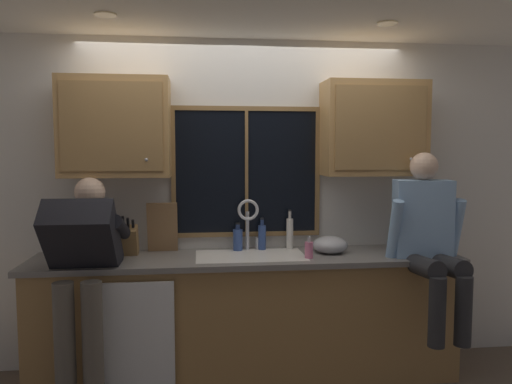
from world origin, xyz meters
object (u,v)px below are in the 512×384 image
person_sitting_on_counter (428,234)px  knife_block (129,241)px  cutting_board (162,227)px  person_standing (83,266)px  bottle_amber_small (238,239)px  soap_dispenser (309,250)px  bottle_green_glass (290,233)px  mixing_bowl (330,245)px  bottle_tall_clear (262,237)px

person_sitting_on_counter → knife_block: (-2.13, 0.39, -0.08)m
cutting_board → knife_block: bearing=-158.4°
person_standing → cutting_board: 0.71m
cutting_board → bottle_amber_small: (0.57, -0.01, -0.10)m
soap_dispenser → person_sitting_on_counter: bearing=-9.5°
cutting_board → bottle_green_glass: bearing=0.1°
mixing_bowl → bottle_tall_clear: (-0.50, 0.17, 0.04)m
knife_block → cutting_board: cutting_board is taller
soap_dispenser → bottle_green_glass: bottle_green_glass is taller
cutting_board → bottle_green_glass: (0.99, 0.00, -0.06)m
knife_block → mixing_bowl: 1.50m
bottle_amber_small → person_standing: bearing=-155.2°
soap_dispenser → bottle_green_glass: bearing=102.6°
mixing_bowl → bottle_tall_clear: bearing=160.9°
person_standing → bottle_green_glass: person_standing is taller
knife_block → bottle_amber_small: size_ratio=1.48×
person_standing → cutting_board: person_standing is taller
soap_dispenser → mixing_bowl: bearing=39.8°
bottle_tall_clear → person_standing: bearing=-158.2°
person_sitting_on_counter → soap_dispenser: size_ratio=7.73×
soap_dispenser → bottle_amber_small: 0.59m
person_standing → soap_dispenser: (1.54, 0.16, 0.04)m
bottle_green_glass → bottle_amber_small: size_ratio=1.43×
person_sitting_on_counter → soap_dispenser: bearing=170.5°
cutting_board → bottle_tall_clear: (0.77, -0.00, -0.09)m
person_sitting_on_counter → cutting_board: bearing=165.8°
mixing_bowl → cutting_board: bearing=172.2°
cutting_board → mixing_bowl: cutting_board is taller
cutting_board → soap_dispenser: cutting_board is taller
knife_block → bottle_amber_small: 0.81m
person_sitting_on_counter → bottle_amber_small: size_ratio=5.82×
knife_block → bottle_green_glass: size_ratio=1.04×
bottle_tall_clear → cutting_board: bearing=180.0°
person_standing → knife_block: size_ratio=4.69×
person_standing → mixing_bowl: size_ratio=5.72×
bottle_tall_clear → bottle_amber_small: bearing=-176.4°
person_sitting_on_counter → cutting_board: person_sitting_on_counter is taller
bottle_green_glass → bottle_tall_clear: size_ratio=1.25×
bottle_green_glass → bottle_tall_clear: bearing=-179.4°
knife_block → mixing_bowl: (1.50, -0.08, -0.05)m
knife_block → soap_dispenser: bearing=-10.8°
soap_dispenser → cutting_board: bearing=162.2°
person_standing → soap_dispenser: size_ratio=9.26×
person_sitting_on_counter → bottle_green_glass: (-0.91, 0.48, -0.06)m
cutting_board → soap_dispenser: 1.12m
person_standing → bottle_tall_clear: size_ratio=6.06×
person_standing → person_sitting_on_counter: bearing=0.5°
bottle_green_glass → mixing_bowl: bearing=-32.1°
bottle_tall_clear → mixing_bowl: bearing=-19.1°
person_standing → person_sitting_on_counter: (2.37, 0.02, 0.16)m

